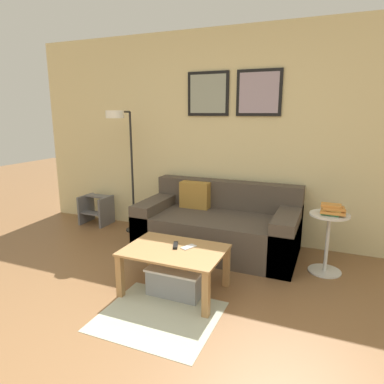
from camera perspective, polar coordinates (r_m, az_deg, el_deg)
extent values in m
cube|color=beige|center=(4.28, 6.33, 9.02)|extent=(5.60, 0.06, 2.55)
cube|color=black|center=(4.32, 2.69, 16.02)|extent=(0.53, 0.02, 0.52)
cube|color=#939E8E|center=(4.31, 2.65, 16.03)|extent=(0.46, 0.01, 0.45)
cube|color=black|center=(4.15, 11.09, 15.92)|extent=(0.53, 0.02, 0.52)
cube|color=#A393A8|center=(4.14, 11.06, 15.93)|extent=(0.46, 0.01, 0.45)
cube|color=#B2B79E|center=(2.90, -5.58, -19.87)|extent=(0.92, 0.81, 0.01)
cube|color=#4C4238|center=(4.00, 4.24, -6.81)|extent=(1.80, 0.92, 0.43)
cube|color=#4C4238|center=(4.22, 5.89, -0.37)|extent=(1.80, 0.20, 0.33)
cube|color=#4C4238|center=(4.27, -5.71, -4.65)|extent=(0.24, 0.92, 0.55)
cube|color=#4C4238|center=(3.82, 15.47, -7.29)|extent=(0.24, 0.92, 0.55)
cube|color=#A87A33|center=(4.18, 0.49, -0.50)|extent=(0.36, 0.14, 0.32)
cube|color=#AD7F4C|center=(3.06, -2.93, -9.64)|extent=(0.88, 0.61, 0.02)
cube|color=#AD7F4C|center=(3.12, -11.91, -13.52)|extent=(0.06, 0.06, 0.38)
cube|color=#AD7F4C|center=(2.79, 2.36, -16.69)|extent=(0.06, 0.06, 0.38)
cube|color=#AD7F4C|center=(3.53, -6.91, -10.07)|extent=(0.06, 0.06, 0.38)
cube|color=#AD7F4C|center=(3.24, 5.76, -12.26)|extent=(0.06, 0.06, 0.38)
cube|color=gray|center=(3.16, -2.41, -14.45)|extent=(0.47, 0.33, 0.23)
cube|color=silver|center=(3.11, -2.43, -12.44)|extent=(0.50, 0.35, 0.02)
cylinder|color=black|center=(4.78, -9.55, -6.19)|extent=(0.23, 0.23, 0.02)
cylinder|color=black|center=(4.58, -9.93, 3.21)|extent=(0.03, 0.03, 1.56)
cylinder|color=black|center=(4.38, -11.51, 12.98)|extent=(0.02, 0.32, 0.02)
cylinder|color=white|center=(4.25, -12.74, 12.52)|extent=(0.22, 0.22, 0.09)
cylinder|color=silver|center=(3.81, 21.20, -12.17)|extent=(0.32, 0.32, 0.01)
cylinder|color=silver|center=(3.69, 21.58, -7.99)|extent=(0.04, 0.04, 0.58)
cylinder|color=silver|center=(3.60, 21.98, -3.55)|extent=(0.38, 0.38, 0.02)
cube|color=#387F4C|center=(3.60, 22.15, -3.29)|extent=(0.18, 0.18, 0.02)
cube|color=#D18438|center=(3.57, 22.46, -3.07)|extent=(0.23, 0.17, 0.02)
cube|color=#D8C666|center=(3.59, 22.25, -2.68)|extent=(0.18, 0.15, 0.01)
cube|color=#D18438|center=(3.57, 22.51, -2.49)|extent=(0.21, 0.16, 0.02)
cube|color=#D18438|center=(3.57, 22.19, -2.07)|extent=(0.19, 0.13, 0.02)
cube|color=black|center=(3.11, -2.77, -8.85)|extent=(0.09, 0.15, 0.02)
cube|color=silver|center=(3.09, -0.57, -9.15)|extent=(0.12, 0.15, 0.01)
cube|color=slate|center=(5.24, -17.23, -2.66)|extent=(0.03, 0.34, 0.41)
cube|color=slate|center=(5.02, -14.04, -3.14)|extent=(0.03, 0.34, 0.41)
cube|color=slate|center=(5.09, -16.06, -3.42)|extent=(0.33, 0.15, 0.02)
cube|color=slate|center=(5.12, -15.39, -0.65)|extent=(0.33, 0.15, 0.02)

